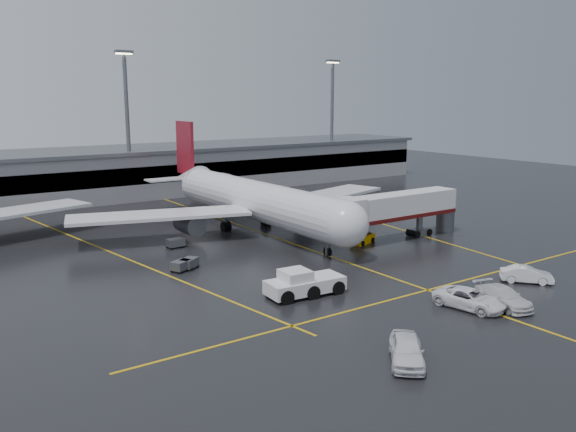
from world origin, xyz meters
TOP-DOWN VIEW (x-y plane):
  - ground at (0.00, 0.00)m, footprint 220.00×220.00m
  - apron_line_centre at (0.00, 0.00)m, footprint 0.25×90.00m
  - apron_line_stop at (0.00, -22.00)m, footprint 60.00×0.25m
  - apron_line_left at (-20.00, 10.00)m, footprint 9.99×69.35m
  - apron_line_right at (18.00, 10.00)m, footprint 7.57×69.64m
  - terminal at (0.00, 47.93)m, footprint 122.00×19.00m
  - light_mast_mid at (-5.00, 42.00)m, footprint 3.00×1.20m
  - light_mast_right at (40.00, 42.00)m, footprint 3.00×1.20m
  - main_airliner at (0.00, 9.70)m, footprint 48.80×45.60m
  - jet_bridge at (11.87, -6.00)m, footprint 19.90×3.40m
  - pushback_tractor at (-10.42, -16.53)m, footprint 7.46×3.64m
  - belt_loader at (7.21, -4.91)m, footprint 3.72×2.38m
  - service_van_a at (-0.81, -27.35)m, footprint 3.95×6.52m
  - service_van_b at (2.02, -28.67)m, footprint 3.60×6.19m
  - service_van_c at (9.65, -25.84)m, footprint 4.46×4.77m
  - service_van_d at (-12.90, -31.76)m, footprint 5.22×5.53m
  - baggage_cart_a at (-15.22, -2.81)m, footprint 2.39×2.19m
  - baggage_cart_b at (-16.29, -3.14)m, footprint 2.37×2.06m
  - baggage_cart_c at (-12.69, 6.23)m, footprint 2.09×1.45m

SIDE VIEW (x-z plane):
  - ground at x=0.00m, z-range 0.00..0.00m
  - apron_line_centre at x=0.00m, z-range 0.00..0.02m
  - apron_line_stop at x=0.00m, z-range 0.00..0.02m
  - apron_line_left at x=-20.00m, z-range 0.00..0.02m
  - apron_line_right at x=18.00m, z-range 0.00..0.02m
  - belt_loader at x=7.21m, z-range -0.55..1.63m
  - baggage_cart_a at x=-15.22m, z-range 0.07..1.19m
  - baggage_cart_b at x=-16.29m, z-range 0.07..1.19m
  - baggage_cart_c at x=-12.69m, z-range 0.07..1.19m
  - service_van_c at x=9.65m, z-range 0.00..1.60m
  - service_van_b at x=2.02m, z-range 0.00..1.69m
  - service_van_a at x=-0.81m, z-range 0.00..1.69m
  - service_van_d at x=-12.90m, z-range 0.00..1.85m
  - pushback_tractor at x=-10.42m, z-range -0.26..2.33m
  - jet_bridge at x=11.87m, z-range 0.91..6.96m
  - main_airliner at x=0.00m, z-range -2.84..11.26m
  - terminal at x=0.00m, z-range 0.02..8.62m
  - light_mast_mid at x=-5.00m, z-range 1.75..27.20m
  - light_mast_right at x=40.00m, z-range 1.75..27.20m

